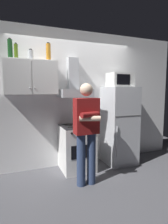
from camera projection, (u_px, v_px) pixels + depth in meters
name	position (u px, v px, depth m)	size (l,w,h in m)	color
ground_plane	(84.00, 174.00, 3.39)	(7.00, 7.00, 0.00)	#4C4C51
back_wall_tiled	(73.00, 99.00, 3.78)	(4.80, 0.10, 2.70)	white
upper_cabinet	(31.00, 78.00, 3.21)	(0.90, 0.37, 0.60)	silver
stove_oven	(77.00, 148.00, 3.55)	(0.60, 0.62, 0.87)	white
range_hood	(74.00, 87.00, 3.53)	(0.60, 0.44, 0.75)	#B7BABF
refrigerator	(120.00, 125.00, 3.85)	(0.60, 0.62, 1.60)	silver
microwave	(120.00, 80.00, 3.76)	(0.48, 0.37, 0.28)	silver
person_standing	(86.00, 130.00, 2.92)	(0.38, 0.33, 1.64)	navy
cooking_pot	(85.00, 123.00, 3.43)	(0.31, 0.21, 0.09)	#B7BABF
bottle_canister_steel	(31.00, 55.00, 3.19)	(0.10, 0.10, 0.19)	#B2B5BA
bottle_wine_green	(10.00, 49.00, 3.07)	(0.08, 0.08, 0.34)	#19471E
bottle_olive_oil	(16.00, 51.00, 3.07)	(0.06, 0.06, 0.26)	#4C6B19
bottle_liquor_amber	(48.00, 52.00, 3.27)	(0.08, 0.08, 0.32)	#B7721E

